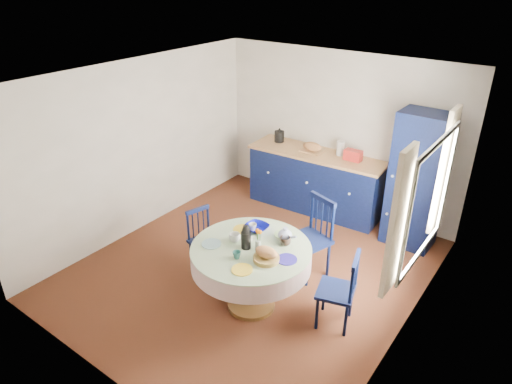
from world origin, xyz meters
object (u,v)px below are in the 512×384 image
at_px(dining_table, 252,257).
at_px(chair_left, 204,239).
at_px(mug_a, 235,238).
at_px(cobalt_bowl, 257,228).
at_px(chair_far, 312,237).
at_px(mug_b, 237,255).
at_px(mug_d, 253,227).
at_px(chair_right, 340,290).
at_px(mug_c, 285,241).
at_px(pantry_cabinet, 417,181).
at_px(kitchen_counter, 316,180).

height_order(dining_table, chair_left, dining_table).
bearing_deg(mug_a, cobalt_bowl, 80.67).
relative_size(chair_far, mug_b, 11.76).
relative_size(dining_table, mug_d, 14.39).
xyz_separation_m(chair_far, mug_d, (-0.42, -0.68, 0.33)).
height_order(mug_a, mug_b, mug_a).
xyz_separation_m(chair_right, mug_b, (-0.95, -0.58, 0.39)).
xyz_separation_m(chair_right, mug_a, (-1.17, -0.34, 0.40)).
height_order(chair_far, mug_c, chair_far).
distance_m(chair_left, chair_far, 1.38).
bearing_deg(mug_d, chair_far, 58.54).
bearing_deg(mug_b, pantry_cabinet, 69.81).
bearing_deg(chair_far, dining_table, -83.89).
distance_m(chair_right, mug_d, 1.21).
xyz_separation_m(kitchen_counter, mug_a, (0.38, -2.56, 0.36)).
xyz_separation_m(chair_far, cobalt_bowl, (-0.38, -0.65, 0.32)).
relative_size(dining_table, chair_right, 1.47).
relative_size(dining_table, chair_left, 1.62).
bearing_deg(mug_a, mug_c, 28.99).
height_order(pantry_cabinet, mug_c, pantry_cabinet).
bearing_deg(mug_b, cobalt_bowl, 105.95).
distance_m(pantry_cabinet, dining_table, 2.64).
bearing_deg(chair_far, cobalt_bowl, -102.18).
distance_m(chair_left, cobalt_bowl, 0.91).
distance_m(kitchen_counter, chair_far, 1.77).
bearing_deg(chair_right, chair_far, -147.42).
relative_size(pantry_cabinet, mug_b, 21.65).
bearing_deg(pantry_cabinet, chair_right, -89.98).
xyz_separation_m(chair_right, mug_c, (-0.67, -0.07, 0.40)).
bearing_deg(mug_c, pantry_cabinet, 71.75).
relative_size(dining_table, cobalt_bowl, 4.93).
bearing_deg(pantry_cabinet, mug_d, -117.89).
bearing_deg(mug_a, mug_d, 86.21).
xyz_separation_m(chair_left, chair_far, (1.18, 0.72, 0.11)).
relative_size(chair_right, mug_a, 7.24).
distance_m(dining_table, chair_right, 1.02).
distance_m(mug_b, mug_d, 0.59).
bearing_deg(chair_far, mug_d, -103.32).
height_order(chair_left, mug_b, mug_b).
bearing_deg(mug_b, mug_d, 109.98).
xyz_separation_m(kitchen_counter, chair_right, (1.55, -2.22, -0.04)).
bearing_deg(kitchen_counter, cobalt_bowl, -81.95).
height_order(chair_far, mug_a, chair_far).
height_order(pantry_cabinet, mug_b, pantry_cabinet).
relative_size(chair_left, mug_d, 8.89).
relative_size(pantry_cabinet, cobalt_bowl, 7.08).
bearing_deg(pantry_cabinet, cobalt_bowl, -117.49).
bearing_deg(mug_d, kitchen_counter, 100.22).
bearing_deg(dining_table, pantry_cabinet, 68.04).
distance_m(mug_a, mug_d, 0.31).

